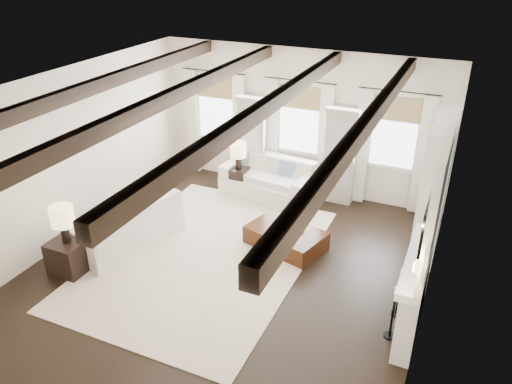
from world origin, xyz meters
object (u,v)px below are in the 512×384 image
at_px(sofa_left, 130,228).
at_px(side_table_back, 239,181).
at_px(ottoman, 286,238).
at_px(side_table_front, 70,256).
at_px(sofa_back, 270,181).

xyz_separation_m(sofa_left, side_table_back, (0.91, 2.78, -0.06)).
height_order(sofa_left, ottoman, sofa_left).
bearing_deg(side_table_back, side_table_front, -109.10).
relative_size(sofa_left, side_table_front, 3.71).
height_order(sofa_left, side_table_back, sofa_left).
height_order(ottoman, side_table_back, side_table_back).
relative_size(sofa_left, ottoman, 1.59).
bearing_deg(sofa_back, sofa_left, -118.36).
distance_m(side_table_front, side_table_back, 4.13).
bearing_deg(ottoman, sofa_back, 137.24).
relative_size(sofa_left, side_table_back, 3.69).
bearing_deg(side_table_back, sofa_left, -108.18).
height_order(sofa_back, side_table_front, sofa_back).
bearing_deg(ottoman, side_table_back, 153.49).
bearing_deg(ottoman, side_table_front, -127.93).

